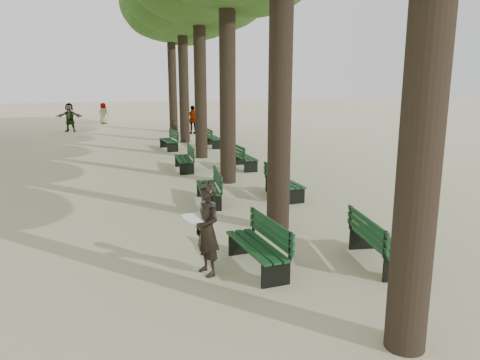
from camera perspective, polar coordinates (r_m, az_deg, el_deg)
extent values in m
plane|color=beige|center=(7.82, 1.36, -13.56)|extent=(120.00, 120.00, 0.00)
cylinder|color=#33261C|center=(5.88, 22.07, 14.67)|extent=(0.52, 0.52, 7.50)
cylinder|color=#33261C|center=(10.35, 4.98, 14.20)|extent=(0.52, 0.52, 7.50)
cylinder|color=#33261C|center=(15.15, -1.54, 13.70)|extent=(0.52, 0.52, 7.50)
cylinder|color=#33261C|center=(20.05, -4.89, 13.37)|extent=(0.52, 0.52, 7.50)
cylinder|color=#33261C|center=(24.99, -6.92, 13.16)|extent=(0.52, 0.52, 7.50)
cylinder|color=#33261C|center=(29.95, -8.27, 13.00)|extent=(0.52, 0.52, 7.50)
ellipsoid|color=#2C581E|center=(30.25, -8.52, 20.50)|extent=(6.00, 6.00, 4.50)
cube|color=black|center=(8.61, 1.97, -9.41)|extent=(0.73, 1.85, 0.45)
cube|color=black|center=(8.53, 1.98, -8.01)|extent=(0.75, 1.85, 0.04)
cube|color=black|center=(8.54, 3.72, -6.06)|extent=(0.26, 1.79, 0.40)
cube|color=black|center=(12.92, -3.94, -1.91)|extent=(0.67, 1.84, 0.45)
cube|color=black|center=(12.86, -3.96, -0.94)|extent=(0.69, 1.84, 0.04)
cube|color=black|center=(12.83, -2.73, 0.28)|extent=(0.19, 1.80, 0.40)
cube|color=black|center=(17.54, -6.89, 1.88)|extent=(0.55, 1.81, 0.45)
cube|color=black|center=(17.50, -6.91, 2.60)|extent=(0.57, 1.81, 0.04)
cube|color=black|center=(17.49, -6.02, 3.52)|extent=(0.07, 1.80, 0.40)
cube|color=black|center=(22.67, -8.72, 4.23)|extent=(0.73, 1.85, 0.45)
cube|color=black|center=(22.64, -8.74, 4.80)|extent=(0.75, 1.85, 0.04)
cube|color=black|center=(22.67, -8.07, 5.52)|extent=(0.26, 1.79, 0.40)
cube|color=black|center=(9.21, 16.61, -8.45)|extent=(0.72, 1.85, 0.45)
cube|color=black|center=(9.13, 16.70, -7.13)|extent=(0.74, 1.85, 0.04)
cube|color=black|center=(8.94, 15.17, -5.64)|extent=(0.25, 1.79, 0.40)
cube|color=black|center=(13.65, 5.48, -1.15)|extent=(0.66, 1.84, 0.45)
cube|color=black|center=(13.59, 5.50, -0.23)|extent=(0.68, 1.84, 0.04)
cube|color=black|center=(13.43, 4.43, 0.80)|extent=(0.18, 1.80, 0.40)
cube|color=black|center=(17.81, 0.55, 2.13)|extent=(0.63, 1.83, 0.45)
cube|color=black|center=(17.77, 0.55, 2.85)|extent=(0.65, 1.83, 0.04)
cube|color=black|center=(17.64, -0.31, 3.66)|extent=(0.15, 1.80, 0.40)
cube|color=black|center=(23.37, -3.19, 4.60)|extent=(0.57, 1.81, 0.45)
cube|color=black|center=(23.34, -3.19, 5.15)|extent=(0.59, 1.81, 0.04)
cube|color=black|center=(23.24, -3.88, 5.78)|extent=(0.09, 1.80, 0.40)
imported|color=black|center=(8.22, -4.02, -6.06)|extent=(0.53, 0.73, 1.65)
cube|color=white|center=(8.11, -5.78, -4.67)|extent=(0.37, 0.29, 0.12)
imported|color=#262628|center=(31.86, -4.70, 7.75)|extent=(0.89, 1.02, 1.61)
imported|color=#262628|center=(36.15, -16.31, 7.80)|extent=(0.80, 0.65, 1.54)
imported|color=#262628|center=(28.75, -5.74, 7.32)|extent=(1.05, 0.50, 1.71)
imported|color=#262628|center=(31.76, -20.05, 7.20)|extent=(1.71, 0.70, 1.80)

